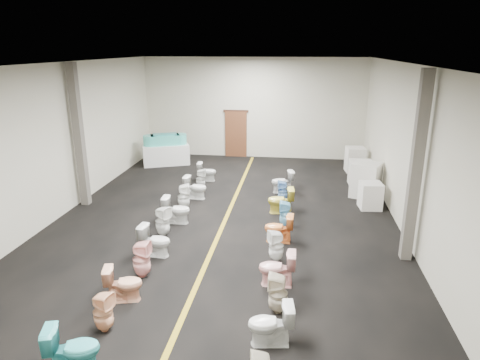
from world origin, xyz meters
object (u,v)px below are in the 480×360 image
(bathtub, at_px, (165,140))
(toilet_left_7, at_px, (184,197))
(appliance_crate_b, at_px, (366,180))
(toilet_right_1, at_px, (271,324))
(toilet_left_1, at_px, (103,312))
(toilet_right_4, at_px, (276,246))
(appliance_crate_d, at_px, (355,160))
(toilet_right_7, at_px, (281,201))
(toilet_right_2, at_px, (278,294))
(toilet_left_3, at_px, (142,259))
(toilet_left_4, at_px, (155,241))
(display_table, at_px, (166,154))
(toilet_right_6, at_px, (286,214))
(toilet_right_9, at_px, (282,182))
(toilet_left_2, at_px, (124,284))
(toilet_right_5, at_px, (279,228))
(toilet_right_8, at_px, (283,191))
(toilet_left_8, at_px, (195,187))
(toilet_right_3, at_px, (277,268))
(toilet_left_5, at_px, (163,221))
(toilet_left_10, at_px, (207,172))
(toilet_left_6, at_px, (176,210))
(toilet_left_0, at_px, (73,349))
(appliance_crate_c, at_px, (361,173))
(toilet_left_9, at_px, (201,179))
(appliance_crate_a, at_px, (370,196))

(bathtub, bearing_deg, toilet_left_7, -89.64)
(appliance_crate_b, distance_m, toilet_right_1, 8.52)
(bathtub, xyz_separation_m, toilet_left_1, (2.34, -11.31, -0.68))
(toilet_right_4, bearing_deg, appliance_crate_d, 137.72)
(toilet_left_7, height_order, toilet_right_7, toilet_left_7)
(toilet_right_2, xyz_separation_m, toilet_right_7, (-0.18, 5.22, -0.01))
(toilet_left_3, xyz_separation_m, toilet_right_7, (2.89, 4.28, -0.02))
(toilet_left_1, height_order, toilet_left_4, toilet_left_4)
(toilet_left_4, xyz_separation_m, toilet_right_4, (2.96, 0.11, -0.00))
(toilet_left_4, bearing_deg, display_table, 20.22)
(toilet_right_6, bearing_deg, toilet_right_9, -177.59)
(display_table, height_order, toilet_left_2, display_table)
(bathtub, xyz_separation_m, appliance_crate_b, (8.04, -3.19, -0.47))
(toilet_right_2, xyz_separation_m, toilet_right_5, (-0.14, 3.15, -0.03))
(toilet_left_1, bearing_deg, toilet_right_2, -58.80)
(toilet_right_4, height_order, toilet_right_8, toilet_right_4)
(toilet_left_8, distance_m, toilet_right_3, 5.99)
(toilet_left_2, distance_m, toilet_left_5, 3.11)
(toilet_left_10, height_order, toilet_right_5, toilet_right_5)
(display_table, bearing_deg, toilet_left_6, -70.20)
(toilet_left_0, height_order, toilet_right_3, toilet_left_0)
(toilet_right_3, bearing_deg, toilet_left_8, -150.24)
(toilet_left_5, xyz_separation_m, toilet_right_3, (3.20, -2.10, -0.02))
(appliance_crate_c, distance_m, toilet_right_8, 3.54)
(toilet_left_2, relative_size, toilet_left_6, 0.94)
(toilet_left_4, relative_size, toilet_right_4, 1.00)
(toilet_left_0, height_order, toilet_left_3, toilet_left_3)
(toilet_left_6, bearing_deg, toilet_left_10, -2.02)
(toilet_left_9, bearing_deg, appliance_crate_a, -105.88)
(toilet_left_6, bearing_deg, bathtub, 18.04)
(toilet_right_5, xyz_separation_m, toilet_right_6, (0.15, 1.01, 0.00))
(toilet_right_3, bearing_deg, toilet_left_5, -123.94)
(toilet_right_4, distance_m, toilet_right_8, 4.15)
(toilet_left_1, xyz_separation_m, toilet_right_4, (2.93, 3.06, 0.01))
(toilet_left_4, bearing_deg, toilet_right_1, -129.18)
(appliance_crate_d, bearing_deg, toilet_left_1, -116.92)
(toilet_left_7, height_order, toilet_right_6, toilet_left_7)
(toilet_right_3, xyz_separation_m, toilet_right_7, (-0.11, 4.23, 0.00))
(toilet_right_1, distance_m, toilet_right_6, 5.11)
(toilet_left_5, bearing_deg, toilet_right_8, -21.34)
(toilet_left_10, bearing_deg, toilet_right_4, -155.27)
(toilet_left_0, xyz_separation_m, toilet_right_6, (3.10, 6.17, -0.03))
(toilet_right_6, bearing_deg, toilet_left_1, -32.67)
(toilet_left_6, relative_size, toilet_left_10, 1.12)
(toilet_left_3, distance_m, toilet_left_10, 7.24)
(display_table, xyz_separation_m, toilet_left_2, (2.32, -10.34, -0.06))
(toilet_left_9, relative_size, toilet_right_2, 0.89)
(toilet_left_1, relative_size, toilet_left_7, 0.94)
(toilet_left_4, bearing_deg, toilet_left_7, 7.05)
(toilet_left_0, bearing_deg, toilet_right_9, -34.31)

